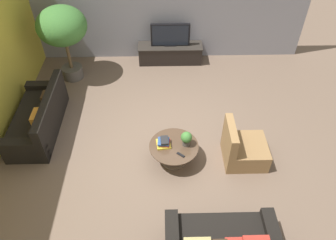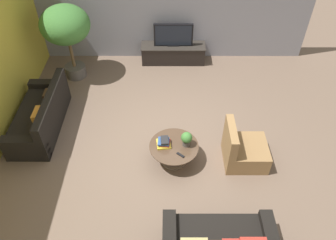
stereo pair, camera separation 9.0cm
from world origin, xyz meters
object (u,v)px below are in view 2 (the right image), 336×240
Objects in this scene: media_console at (172,53)px; couch_by_wall at (40,117)px; coffee_table at (173,150)px; potted_plant_tabletop at (186,139)px; potted_palm_tall at (65,28)px; armchair_wicker at (242,150)px; television at (172,35)px.

media_console is 0.86× the size of couch_by_wall.
couch_by_wall reaches higher than media_console.
potted_plant_tabletop reaches higher than coffee_table.
armchair_wicker is at bearing -36.43° from potted_palm_tall.
potted_palm_tall reaches higher than coffee_table.
coffee_table is (-0.03, -3.44, 0.03)m from media_console.
armchair_wicker is at bearing 77.30° from couch_by_wall.
potted_palm_tall reaches higher than television.
couch_by_wall is (-2.80, -2.51, 0.03)m from media_console.
television reaches higher than coffee_table.
potted_plant_tabletop is (-1.08, 0.02, 0.31)m from armchair_wicker.
armchair_wicker is (1.28, -3.43, 0.02)m from media_console.
coffee_table is at bearing -173.75° from potted_plant_tabletop.
coffee_table is 0.37m from potted_plant_tabletop.
couch_by_wall is 2.16m from potted_palm_tall.
coffee_table is 3.08× the size of potted_plant_tabletop.
television is 3.43m from potted_plant_tabletop.
armchair_wicker is (1.31, 0.01, -0.01)m from coffee_table.
potted_plant_tabletop is at bearing 6.25° from coffee_table.
television is 3.80m from couch_by_wall.
potted_plant_tabletop reaches higher than media_console.
armchair_wicker is at bearing -69.48° from media_console.
coffee_table is 1.08× the size of armchair_wicker.
armchair_wicker is at bearing 0.44° from coffee_table.
media_console is 0.53m from television.
television is (-0.00, -0.00, 0.53)m from media_console.
potted_palm_tall is 3.92m from potted_plant_tabletop.
potted_palm_tall reaches higher than armchair_wicker.
media_console is 1.95× the size of armchair_wicker.
couch_by_wall is (-2.78, 0.93, -0.00)m from coffee_table.
couch_by_wall is 2.28× the size of armchair_wicker.
media_console is 1.68× the size of television.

